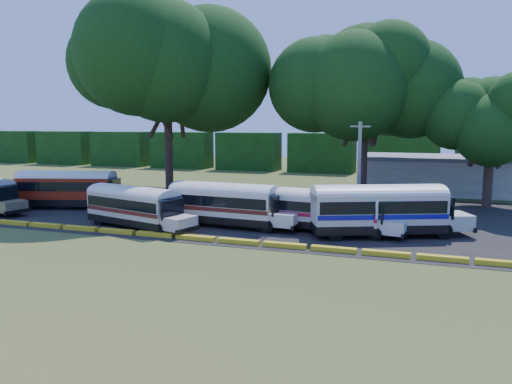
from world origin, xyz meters
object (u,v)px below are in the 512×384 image
(bus_cream_west, at_px, (135,205))
(bus_white_red, at_px, (331,209))
(bus_red, at_px, (70,187))
(tree_west, at_px, (167,62))

(bus_cream_west, bearing_deg, bus_white_red, 28.10)
(bus_red, relative_size, bus_white_red, 1.13)
(tree_west, bearing_deg, bus_red, -121.16)
(bus_white_red, height_order, tree_west, tree_west)
(bus_cream_west, relative_size, bus_white_red, 1.02)
(bus_white_red, bearing_deg, tree_west, 157.62)
(bus_red, height_order, bus_white_red, bus_red)
(bus_red, relative_size, bus_cream_west, 1.11)
(bus_white_red, bearing_deg, bus_red, -177.50)
(bus_cream_west, xyz_separation_m, bus_white_red, (13.69, 3.00, -0.02))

